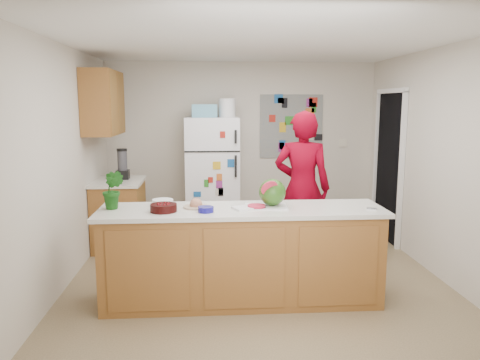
{
  "coord_description": "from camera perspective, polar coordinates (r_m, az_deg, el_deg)",
  "views": [
    {
      "loc": [
        -0.52,
        -4.78,
        1.89
      ],
      "look_at": [
        -0.17,
        0.2,
        1.07
      ],
      "focal_mm": 35.0,
      "sensor_mm": 36.0,
      "label": 1
    }
  ],
  "objects": [
    {
      "name": "floor",
      "position": [
        5.17,
        2.06,
        -12.3
      ],
      "size": [
        4.0,
        4.5,
        0.02
      ],
      "primitive_type": "cube",
      "color": "brown",
      "rests_on": "ground"
    },
    {
      "name": "wall_back",
      "position": [
        7.08,
        0.19,
        4.11
      ],
      "size": [
        4.0,
        0.02,
        2.5
      ],
      "primitive_type": "cube",
      "color": "beige",
      "rests_on": "ground"
    },
    {
      "name": "wall_left",
      "position": [
        5.04,
        -21.2,
        1.37
      ],
      "size": [
        0.02,
        4.5,
        2.5
      ],
      "primitive_type": "cube",
      "color": "beige",
      "rests_on": "ground"
    },
    {
      "name": "wall_right",
      "position": [
        5.44,
        23.71,
        1.75
      ],
      "size": [
        0.02,
        4.5,
        2.5
      ],
      "primitive_type": "cube",
      "color": "beige",
      "rests_on": "ground"
    },
    {
      "name": "ceiling",
      "position": [
        4.84,
        2.25,
        16.64
      ],
      "size": [
        4.0,
        4.5,
        0.02
      ],
      "primitive_type": "cube",
      "color": "white",
      "rests_on": "wall_back"
    },
    {
      "name": "doorway",
      "position": [
        6.77,
        17.74,
        1.46
      ],
      "size": [
        0.03,
        0.85,
        2.04
      ],
      "primitive_type": "cube",
      "color": "black",
      "rests_on": "ground"
    },
    {
      "name": "peninsula_base",
      "position": [
        4.53,
        0.22,
        -9.4
      ],
      "size": [
        2.6,
        0.62,
        0.88
      ],
      "primitive_type": "cube",
      "color": "brown",
      "rests_on": "floor"
    },
    {
      "name": "peninsula_top",
      "position": [
        4.4,
        0.22,
        -3.72
      ],
      "size": [
        2.68,
        0.7,
        0.04
      ],
      "primitive_type": "cube",
      "color": "silver",
      "rests_on": "peninsula_base"
    },
    {
      "name": "side_counter_base",
      "position": [
        6.41,
        -14.49,
        -4.18
      ],
      "size": [
        0.6,
        0.8,
        0.86
      ],
      "primitive_type": "cube",
      "color": "brown",
      "rests_on": "floor"
    },
    {
      "name": "side_counter_top",
      "position": [
        6.32,
        -14.65,
        -0.21
      ],
      "size": [
        0.64,
        0.84,
        0.04
      ],
      "primitive_type": "cube",
      "color": "silver",
      "rests_on": "side_counter_base"
    },
    {
      "name": "upper_cabinets",
      "position": [
        6.21,
        -16.32,
        9.02
      ],
      "size": [
        0.35,
        1.0,
        0.8
      ],
      "primitive_type": "cube",
      "color": "brown",
      "rests_on": "wall_left"
    },
    {
      "name": "refrigerator",
      "position": [
        6.74,
        -3.39,
        0.4
      ],
      "size": [
        0.75,
        0.7,
        1.7
      ],
      "primitive_type": "cube",
      "color": "silver",
      "rests_on": "floor"
    },
    {
      "name": "fridge_top_bin",
      "position": [
        6.66,
        -4.34,
        8.41
      ],
      "size": [
        0.35,
        0.28,
        0.18
      ],
      "primitive_type": "cube",
      "color": "#5999B2",
      "rests_on": "refrigerator"
    },
    {
      "name": "photo_collage",
      "position": [
        7.13,
        6.27,
        6.51
      ],
      "size": [
        0.95,
        0.01,
        0.95
      ],
      "primitive_type": "cube",
      "color": "slate",
      "rests_on": "wall_back"
    },
    {
      "name": "person",
      "position": [
        5.57,
        7.59,
        -0.97
      ],
      "size": [
        0.75,
        0.6,
        1.81
      ],
      "primitive_type": "imported",
      "rotation": [
        0.0,
        0.0,
        2.87
      ],
      "color": "maroon",
      "rests_on": "floor"
    },
    {
      "name": "blender_appliance",
      "position": [
        6.37,
        -14.13,
        1.8
      ],
      "size": [
        0.13,
        0.13,
        0.38
      ],
      "primitive_type": "cylinder",
      "color": "black",
      "rests_on": "side_counter_top"
    },
    {
      "name": "cutting_board",
      "position": [
        4.45,
        3.2,
        -3.24
      ],
      "size": [
        0.41,
        0.32,
        0.01
      ],
      "primitive_type": "cube",
      "rotation": [
        0.0,
        0.0,
        -0.07
      ],
      "color": "white",
      "rests_on": "peninsula_top"
    },
    {
      "name": "watermelon",
      "position": [
        4.45,
        3.95,
        -1.49
      ],
      "size": [
        0.26,
        0.26,
        0.26
      ],
      "primitive_type": "sphere",
      "color": "#285F0F",
      "rests_on": "cutting_board"
    },
    {
      "name": "watermelon_slice",
      "position": [
        4.38,
        2.01,
        -3.19
      ],
      "size": [
        0.17,
        0.17,
        0.02
      ],
      "primitive_type": "cylinder",
      "color": "red",
      "rests_on": "cutting_board"
    },
    {
      "name": "cherry_bowl",
      "position": [
        4.31,
        -9.3,
        -3.37
      ],
      "size": [
        0.28,
        0.28,
        0.07
      ],
      "primitive_type": "cylinder",
      "rotation": [
        0.0,
        0.0,
        -0.19
      ],
      "color": "black",
      "rests_on": "peninsula_top"
    },
    {
      "name": "white_bowl",
      "position": [
        4.56,
        -9.41,
        -2.72
      ],
      "size": [
        0.23,
        0.23,
        0.06
      ],
      "primitive_type": "cylinder",
      "rotation": [
        0.0,
        0.0,
        -0.17
      ],
      "color": "silver",
      "rests_on": "peninsula_top"
    },
    {
      "name": "cobalt_bowl",
      "position": [
        4.25,
        -4.18,
        -3.59
      ],
      "size": [
        0.18,
        0.18,
        0.05
      ],
      "primitive_type": "cylinder",
      "rotation": [
        0.0,
        0.0,
        0.34
      ],
      "color": "navy",
      "rests_on": "peninsula_top"
    },
    {
      "name": "plate",
      "position": [
        4.44,
        -5.38,
        -3.27
      ],
      "size": [
        0.29,
        0.29,
        0.02
      ],
      "primitive_type": "cylinder",
      "rotation": [
        0.0,
        0.0,
        0.24
      ],
      "color": "#C3B291",
      "rests_on": "peninsula_top"
    },
    {
      "name": "paper_towel",
      "position": [
        4.36,
        0.5,
        -3.44
      ],
      "size": [
        0.24,
        0.23,
        0.02
      ],
      "primitive_type": "cube",
      "rotation": [
        0.0,
        0.0,
        0.4
      ],
      "color": "white",
      "rests_on": "peninsula_top"
    },
    {
      "name": "keys",
      "position": [
        4.52,
        15.74,
        -3.39
      ],
      "size": [
        0.1,
        0.07,
        0.01
      ],
      "primitive_type": "cube",
      "rotation": [
        0.0,
        0.0,
        -0.4
      ],
      "color": "gray",
      "rests_on": "peninsula_top"
    },
    {
      "name": "potted_plant",
      "position": [
        4.48,
        -15.21,
        -1.16
      ],
      "size": [
        0.24,
        0.21,
        0.37
      ],
      "primitive_type": "imported",
      "rotation": [
        0.0,
        0.0,
        6.02
      ],
      "color": "#113D0B",
      "rests_on": "peninsula_top"
    }
  ]
}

